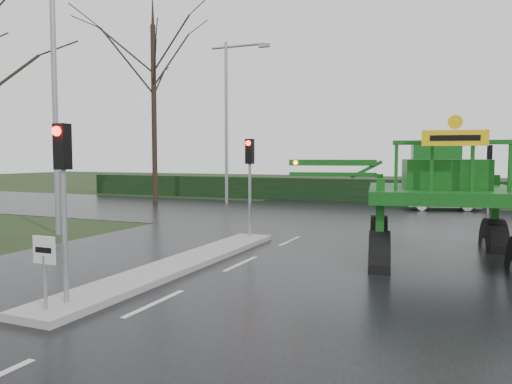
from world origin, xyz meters
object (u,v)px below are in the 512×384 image
at_px(keep_left_sign, 44,261).
at_px(crop_sprayer, 381,179).
at_px(traffic_signal_near, 63,174).
at_px(white_sedan, 442,210).
at_px(street_light_left_near, 60,72).
at_px(traffic_signal_far, 489,163).
at_px(street_light_left_far, 231,107).
at_px(traffic_signal_mid, 250,166).

height_order(keep_left_sign, crop_sprayer, crop_sprayer).
xyz_separation_m(traffic_signal_near, white_sedan, (5.54, 21.91, -2.59)).
bearing_deg(street_light_left_near, crop_sprayer, -3.11).
xyz_separation_m(keep_left_sign, white_sedan, (5.54, 22.40, -1.06)).
distance_m(crop_sprayer, white_sedan, 15.73).
xyz_separation_m(traffic_signal_far, crop_sprayer, (-3.04, -14.64, -0.26)).
bearing_deg(street_light_left_far, traffic_signal_mid, -61.14).
xyz_separation_m(traffic_signal_near, street_light_left_near, (-6.89, 7.01, 3.40)).
bearing_deg(crop_sprayer, traffic_signal_mid, 146.18).
height_order(traffic_signal_near, street_light_left_far, street_light_left_far).
relative_size(traffic_signal_far, street_light_left_far, 0.35).
bearing_deg(street_light_left_near, street_light_left_far, 90.00).
distance_m(traffic_signal_near, traffic_signal_far, 22.42).
xyz_separation_m(street_light_left_far, crop_sprayer, (11.66, -14.63, -3.66)).
bearing_deg(street_light_left_near, traffic_signal_far, 43.63).
xyz_separation_m(street_light_left_near, white_sedan, (12.44, 14.90, -5.99)).
xyz_separation_m(traffic_signal_near, street_light_left_far, (-6.89, 21.01, 3.40)).
height_order(keep_left_sign, traffic_signal_far, traffic_signal_far).
relative_size(traffic_signal_near, street_light_left_far, 0.35).
bearing_deg(keep_left_sign, traffic_signal_far, 70.07).
xyz_separation_m(crop_sprayer, white_sedan, (0.78, 15.54, -2.33)).
relative_size(traffic_signal_mid, street_light_left_far, 0.35).
bearing_deg(white_sedan, traffic_signal_mid, 140.74).
xyz_separation_m(traffic_signal_near, crop_sprayer, (4.76, 6.38, -0.26)).
relative_size(traffic_signal_near, white_sedan, 0.88).
relative_size(crop_sprayer, white_sedan, 2.17).
bearing_deg(keep_left_sign, street_light_left_near, 132.59).
distance_m(keep_left_sign, white_sedan, 23.10).
xyz_separation_m(traffic_signal_far, street_light_left_near, (-14.69, -14.01, 3.40)).
bearing_deg(traffic_signal_mid, street_light_left_near, -167.79).
xyz_separation_m(keep_left_sign, traffic_signal_mid, (0.00, 8.99, 1.53)).
bearing_deg(traffic_signal_mid, traffic_signal_near, -90.00).
height_order(crop_sprayer, white_sedan, crop_sprayer).
bearing_deg(traffic_signal_far, traffic_signal_near, 69.64).
relative_size(traffic_signal_far, street_light_left_near, 0.35).
height_order(street_light_left_near, street_light_left_far, same).
relative_size(keep_left_sign, traffic_signal_near, 0.38).
relative_size(traffic_signal_mid, crop_sprayer, 0.40).
distance_m(keep_left_sign, crop_sprayer, 8.45).
distance_m(keep_left_sign, street_light_left_near, 11.32).
height_order(keep_left_sign, traffic_signal_near, traffic_signal_near).
height_order(street_light_left_far, white_sedan, street_light_left_far).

